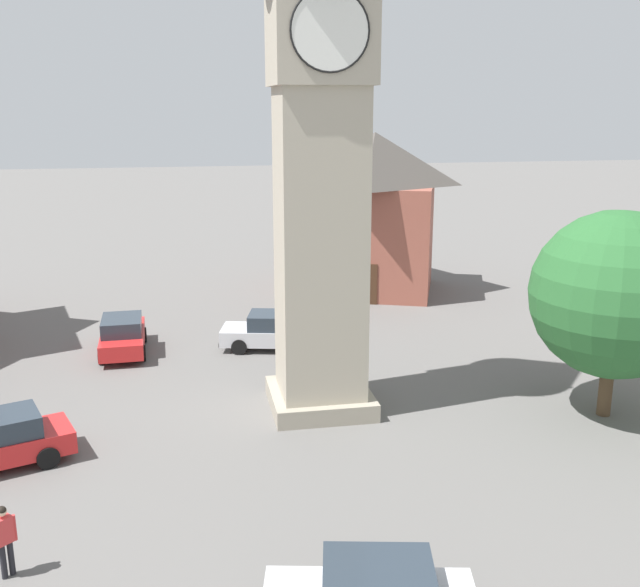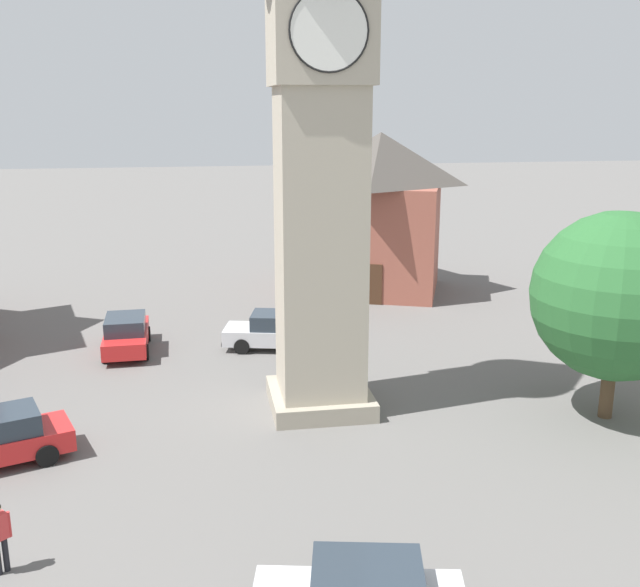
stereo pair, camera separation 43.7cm
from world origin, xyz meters
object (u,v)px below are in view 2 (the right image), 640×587
at_px(tree, 617,296).
at_px(car_white_side, 126,334).
at_px(car_silver_kerb, 275,331).
at_px(building_corner_back, 380,212).
at_px(clock_tower, 320,64).

bearing_deg(tree, car_white_side, 149.80).
xyz_separation_m(car_white_side, tree, (16.01, -9.32, 3.33)).
bearing_deg(car_silver_kerb, building_corner_back, 53.28).
height_order(clock_tower, car_white_side, clock_tower).
bearing_deg(clock_tower, car_white_side, 134.85).
bearing_deg(building_corner_back, tree, -79.49).
height_order(clock_tower, car_silver_kerb, clock_tower).
height_order(clock_tower, building_corner_back, clock_tower).
distance_m(clock_tower, tree, 11.72).
distance_m(car_white_side, building_corner_back, 15.63).
xyz_separation_m(car_white_side, building_corner_back, (12.74, 8.32, 3.58)).
relative_size(car_white_side, building_corner_back, 0.49).
xyz_separation_m(tree, building_corner_back, (-3.27, 17.64, 0.26)).
xyz_separation_m(car_silver_kerb, tree, (9.93, -8.72, 3.33)).
bearing_deg(building_corner_back, car_silver_kerb, -126.72).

